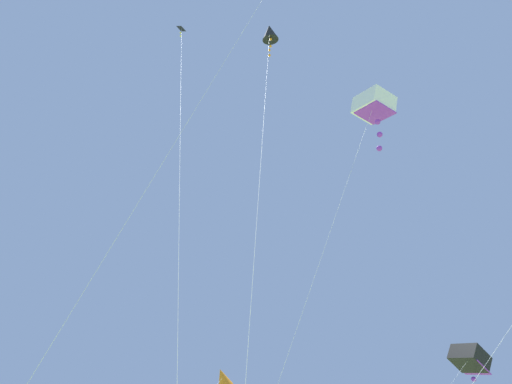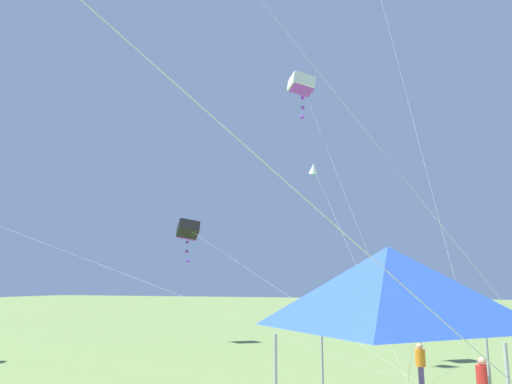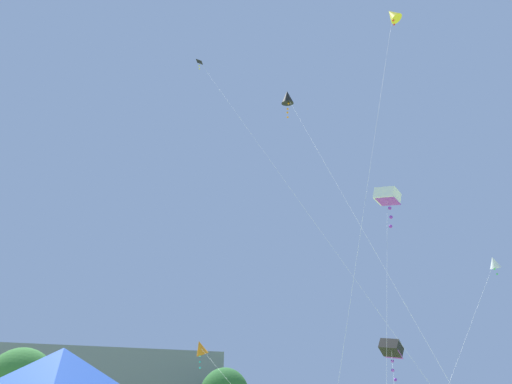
% 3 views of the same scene
% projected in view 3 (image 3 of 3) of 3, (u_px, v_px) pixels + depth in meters
% --- Properties ---
extents(festival_tent, '(3.37, 3.37, 4.38)m').
position_uv_depth(festival_tent, '(60.00, 371.00, 15.18)').
color(festival_tent, '#B7B7BC').
rests_on(festival_tent, ground).
extents(kite_black_box_0, '(10.48, 15.84, 7.99)m').
position_uv_depth(kite_black_box_0, '(391.00, 349.00, 35.16)').
color(kite_black_box_0, silver).
rests_on(kite_black_box_0, ground).
extents(kite_black_delta_1, '(5.98, 20.70, 29.85)m').
position_uv_depth(kite_black_delta_1, '(202.00, 65.00, 40.43)').
color(kite_black_delta_1, silver).
rests_on(kite_black_delta_1, ground).
extents(kite_yellow_diamond_2, '(9.05, 5.00, 25.99)m').
position_uv_depth(kite_yellow_diamond_2, '(393.00, 15.00, 30.95)').
color(kite_yellow_diamond_2, silver).
rests_on(kite_yellow_diamond_2, ground).
extents(kite_white_box_4, '(6.04, 6.40, 14.85)m').
position_uv_depth(kite_white_box_4, '(387.00, 197.00, 28.90)').
color(kite_white_box_4, silver).
rests_on(kite_white_box_4, ground).
extents(kite_black_diamond_5, '(1.02, 16.82, 25.12)m').
position_uv_depth(kite_black_diamond_5, '(287.00, 98.00, 37.22)').
color(kite_black_diamond_5, silver).
rests_on(kite_black_diamond_5, ground).
extents(kite_white_diamond_6, '(12.40, 6.70, 11.92)m').
position_uv_depth(kite_white_diamond_6, '(494.00, 263.00, 30.94)').
color(kite_white_diamond_6, silver).
rests_on(kite_white_diamond_6, ground).
extents(kite_orange_diamond_7, '(1.76, 25.92, 8.64)m').
position_uv_depth(kite_orange_diamond_7, '(201.00, 348.00, 39.43)').
color(kite_orange_diamond_7, silver).
rests_on(kite_orange_diamond_7, ground).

